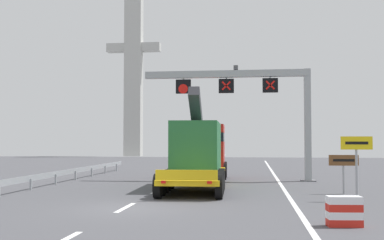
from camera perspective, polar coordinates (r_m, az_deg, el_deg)
ground at (r=18.40m, az=-7.31°, el=-10.47°), size 112.00×112.00×0.00m
lane_markings at (r=48.88m, az=1.52°, el=-5.48°), size 0.20×76.47×0.01m
edge_line_right at (r=29.80m, az=10.41°, el=-7.36°), size 0.20×63.00×0.01m
overhead_lane_gantry at (r=31.01m, az=7.03°, el=3.35°), size 10.96×0.90×7.43m
heavy_haul_truck_yellow at (r=28.41m, az=1.04°, el=-3.64°), size 3.41×14.13×5.30m
exit_sign_yellow at (r=21.47m, az=19.09°, el=-3.71°), size 1.31×0.15×2.74m
tourist_info_sign_brown at (r=24.16m, az=17.69°, el=-5.09°), size 1.40×0.15×1.87m
crash_barrier_striped at (r=15.17m, az=17.75°, el=-10.37°), size 1.04×0.59×0.90m
guardrail_left at (r=30.56m, az=-14.91°, el=-6.15°), size 0.13×25.26×0.76m
bridge_pylon_distant at (r=80.21m, az=-7.00°, el=6.40°), size 9.00×2.00×29.09m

